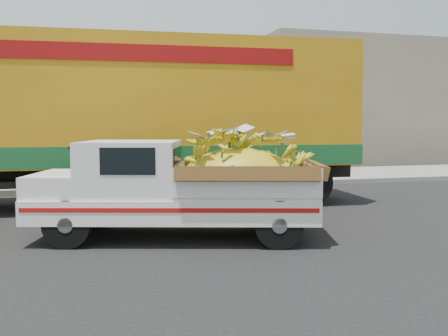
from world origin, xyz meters
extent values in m
plane|color=black|center=(0.00, 0.00, 0.00)|extent=(100.00, 100.00, 0.00)
cube|color=gray|center=(0.00, 5.90, 0.07)|extent=(60.00, 0.25, 0.15)
cube|color=gray|center=(0.00, 8.00, 0.07)|extent=(60.00, 4.00, 0.14)
cube|color=gray|center=(14.00, 14.90, 3.00)|extent=(14.00, 6.00, 6.00)
cylinder|color=black|center=(-1.41, -0.47, 0.37)|extent=(0.77, 0.41, 0.74)
cylinder|color=black|center=(-1.01, 0.91, 0.37)|extent=(0.77, 0.41, 0.74)
cylinder|color=black|center=(1.70, -1.35, 0.37)|extent=(0.77, 0.41, 0.74)
cylinder|color=black|center=(2.09, 0.02, 0.37)|extent=(0.77, 0.41, 0.74)
cube|color=silver|center=(0.29, -0.21, 0.54)|extent=(4.88, 2.86, 0.38)
cube|color=#A50F0C|center=(0.07, -1.01, 0.61)|extent=(4.33, 1.25, 0.07)
cube|color=silver|center=(-1.88, 0.41, 0.44)|extent=(0.54, 1.59, 0.14)
cube|color=silver|center=(-1.52, 0.31, 0.91)|extent=(1.23, 1.73, 0.35)
cube|color=silver|center=(-0.39, -0.02, 1.17)|extent=(1.90, 1.95, 0.88)
cube|color=black|center=(-0.51, -0.81, 1.34)|extent=(0.80, 0.24, 0.41)
cube|color=silver|center=(1.42, -0.53, 0.98)|extent=(2.62, 2.22, 0.50)
ellipsoid|color=gold|center=(1.33, -0.51, 0.88)|extent=(2.32, 1.84, 1.25)
cylinder|color=black|center=(3.81, 2.15, 0.55)|extent=(1.12, 0.39, 1.10)
cylinder|color=black|center=(3.94, 4.15, 0.55)|extent=(1.12, 0.39, 1.10)
cylinder|color=black|center=(2.62, 2.23, 0.55)|extent=(1.12, 0.39, 1.10)
cylinder|color=black|center=(2.74, 4.23, 0.55)|extent=(1.12, 0.39, 1.10)
cube|color=black|center=(-0.81, 3.45, 0.78)|extent=(12.04, 1.75, 0.36)
cube|color=#BF8412|center=(-0.81, 3.45, 2.38)|extent=(11.89, 3.23, 2.84)
cube|color=#185428|center=(-0.81, 3.45, 1.21)|extent=(11.95, 3.26, 0.45)
cube|color=maroon|center=(-0.89, 2.19, 3.35)|extent=(8.38, 0.55, 0.35)
camera|label=1|loc=(-1.10, -8.33, 1.89)|focal=40.00mm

